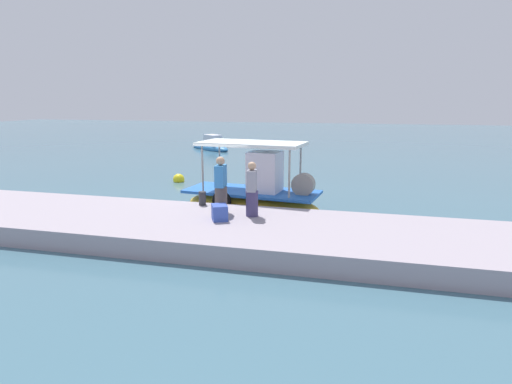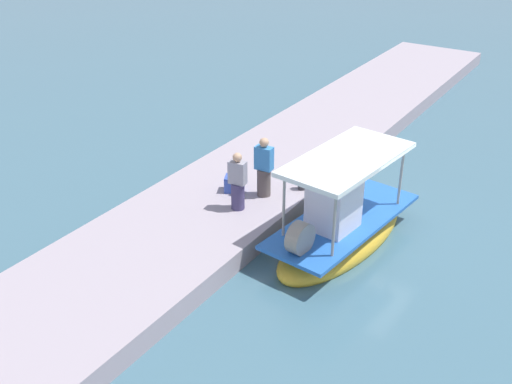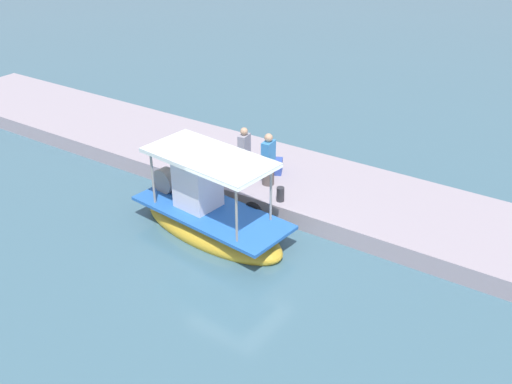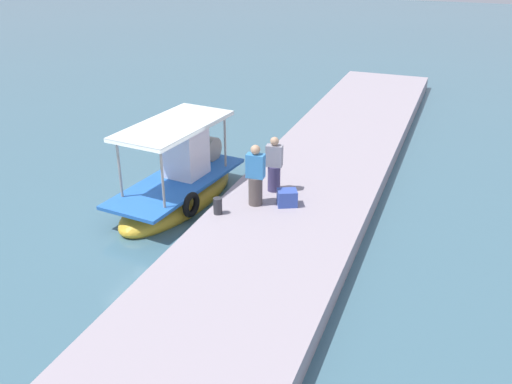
% 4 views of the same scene
% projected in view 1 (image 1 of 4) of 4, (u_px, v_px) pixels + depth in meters
% --- Properties ---
extents(ground_plane, '(120.00, 120.00, 0.00)m').
position_uv_depth(ground_plane, '(225.00, 207.00, 16.57)').
color(ground_plane, '#416778').
extents(dock_quay, '(36.00, 4.14, 0.57)m').
position_uv_depth(dock_quay, '(184.00, 228.00, 12.86)').
color(dock_quay, '#9F939D').
rests_on(dock_quay, ground_plane).
extents(main_fishing_boat, '(5.29, 2.45, 2.88)m').
position_uv_depth(main_fishing_boat, '(254.00, 197.00, 15.91)').
color(main_fishing_boat, gold).
rests_on(main_fishing_boat, ground_plane).
extents(fisherman_near_bollard, '(0.41, 0.50, 1.66)m').
position_uv_depth(fisherman_near_bollard, '(252.00, 192.00, 12.95)').
color(fisherman_near_bollard, '#3F3860').
rests_on(fisherman_near_bollard, dock_quay).
extents(fisherman_by_crate, '(0.41, 0.51, 1.76)m').
position_uv_depth(fisherman_by_crate, '(221.00, 187.00, 13.36)').
color(fisherman_by_crate, '#544A47').
rests_on(fisherman_by_crate, dock_quay).
extents(mooring_bollard, '(0.24, 0.24, 0.46)m').
position_uv_depth(mooring_bollard, '(202.00, 198.00, 14.40)').
color(mooring_bollard, '#2D2D33').
rests_on(mooring_bollard, dock_quay).
extents(cargo_crate, '(0.62, 0.67, 0.45)m').
position_uv_depth(cargo_crate, '(220.00, 212.00, 12.62)').
color(cargo_crate, '#3550AE').
rests_on(cargo_crate, dock_quay).
extents(marker_buoy, '(0.57, 0.57, 0.57)m').
position_uv_depth(marker_buoy, '(179.00, 179.00, 21.54)').
color(marker_buoy, yellow).
rests_on(marker_buoy, ground_plane).
extents(moored_boat_near, '(4.94, 4.53, 1.47)m').
position_uv_depth(moored_boat_near, '(210.00, 146.00, 35.42)').
color(moored_boat_near, teal).
rests_on(moored_boat_near, ground_plane).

